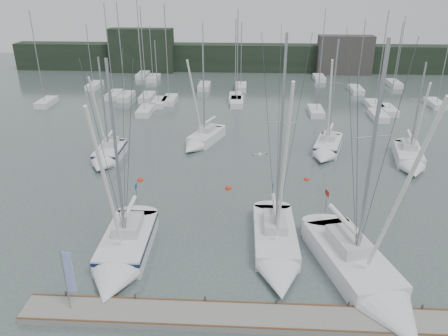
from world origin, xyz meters
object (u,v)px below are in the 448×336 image
object	(u,v)px
sailboat_mid_a	(107,157)
buoy_a	(228,189)
buoy_c	(140,180)
sailboat_mid_e	(410,161)
sailboat_near_right	(370,284)
sailboat_mid_d	(326,149)
buoy_b	(307,180)
dock_banner	(68,275)
sailboat_mid_b	(200,141)
sailboat_near_left	(121,257)
sailboat_near_center	(277,254)

from	to	relation	value
sailboat_mid_a	buoy_a	xyz separation A→B (m)	(12.38, -5.25, -0.58)
buoy_c	sailboat_mid_e	bearing A→B (deg)	10.34
sailboat_mid_e	buoy_a	world-z (taller)	sailboat_mid_e
buoy_a	buoy_c	world-z (taller)	same
sailboat_near_right	buoy_a	size ratio (longest dim) A/B	28.42
sailboat_mid_d	buoy_b	bearing A→B (deg)	-96.16
buoy_b	dock_banner	bearing A→B (deg)	-129.47
sailboat_mid_b	dock_banner	distance (m)	26.72
sailboat_near_left	sailboat_mid_d	xyz separation A→B (m)	(16.22, 19.84, -0.06)
sailboat_mid_b	buoy_c	size ratio (longest dim) A/B	21.36
sailboat_near_right	sailboat_mid_d	size ratio (longest dim) A/B	1.26
sailboat_near_center	sailboat_mid_a	world-z (taller)	sailboat_near_center
sailboat_mid_b	buoy_b	world-z (taller)	sailboat_mid_b
sailboat_near_left	dock_banner	size ratio (longest dim) A/B	3.66
sailboat_mid_a	sailboat_mid_d	size ratio (longest dim) A/B	0.89
buoy_b	dock_banner	size ratio (longest dim) A/B	0.12
sailboat_near_right	sailboat_mid_b	world-z (taller)	sailboat_near_right
sailboat_near_left	sailboat_near_right	world-z (taller)	sailboat_near_right
sailboat_near_left	buoy_a	size ratio (longest dim) A/B	25.65
sailboat_near_center	dock_banner	distance (m)	12.96
sailboat_near_right	buoy_a	xyz separation A→B (m)	(-8.95, 13.24, -0.62)
buoy_c	buoy_b	bearing A→B (deg)	3.66
sailboat_mid_d	sailboat_mid_b	bearing A→B (deg)	-170.58
sailboat_near_right	buoy_c	size ratio (longest dim) A/B	28.42
sailboat_mid_d	dock_banner	world-z (taller)	sailboat_mid_d
sailboat_mid_e	dock_banner	world-z (taller)	sailboat_mid_e
dock_banner	buoy_c	bearing A→B (deg)	98.76
buoy_b	dock_banner	xyz separation A→B (m)	(-14.94, -18.14, 2.67)
sailboat_near_left	sailboat_near_right	bearing A→B (deg)	-7.98
sailboat_near_center	buoy_c	size ratio (longest dim) A/B	27.93
sailboat_near_right	sailboat_mid_e	size ratio (longest dim) A/B	1.46
sailboat_near_right	sailboat_mid_a	size ratio (longest dim) A/B	1.41
sailboat_mid_e	buoy_b	xyz separation A→B (m)	(-10.47, -3.71, -0.55)
sailboat_mid_b	sailboat_mid_e	xyz separation A→B (m)	(21.11, -4.43, 0.02)
buoy_a	buoy_b	world-z (taller)	buoy_a
sailboat_mid_b	sailboat_mid_e	world-z (taller)	sailboat_mid_b
sailboat_near_left	buoy_c	world-z (taller)	sailboat_near_left
sailboat_mid_e	sailboat_near_right	bearing A→B (deg)	-103.54
sailboat_near_center	buoy_b	world-z (taller)	sailboat_near_center
sailboat_near_left	sailboat_mid_d	bearing A→B (deg)	49.72
sailboat_near_center	dock_banner	bearing A→B (deg)	-154.83
buoy_a	buoy_c	bearing A→B (deg)	171.35
sailboat_mid_d	buoy_a	xyz separation A→B (m)	(-9.85, -8.47, -0.56)
sailboat_near_left	buoy_c	xyz separation A→B (m)	(-1.74, 12.60, -0.62)
sailboat_near_right	sailboat_near_center	bearing A→B (deg)	135.76
sailboat_mid_b	buoy_b	distance (m)	13.41
sailboat_mid_b	buoy_b	xyz separation A→B (m)	(10.64, -8.14, -0.53)
sailboat_mid_d	buoy_a	distance (m)	13.00
sailboat_near_right	buoy_b	world-z (taller)	sailboat_near_right
sailboat_near_left	sailboat_mid_a	bearing A→B (deg)	108.85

